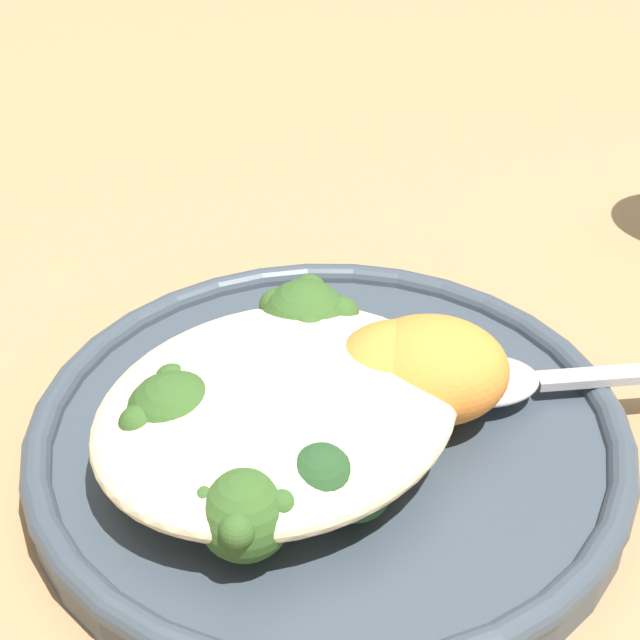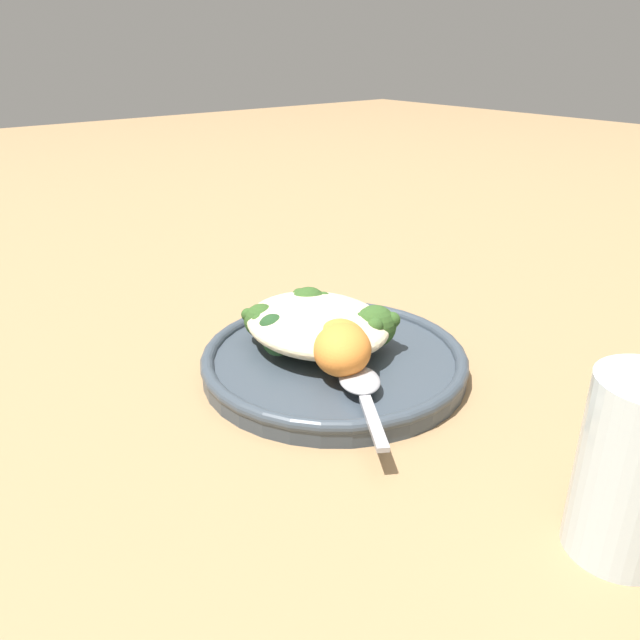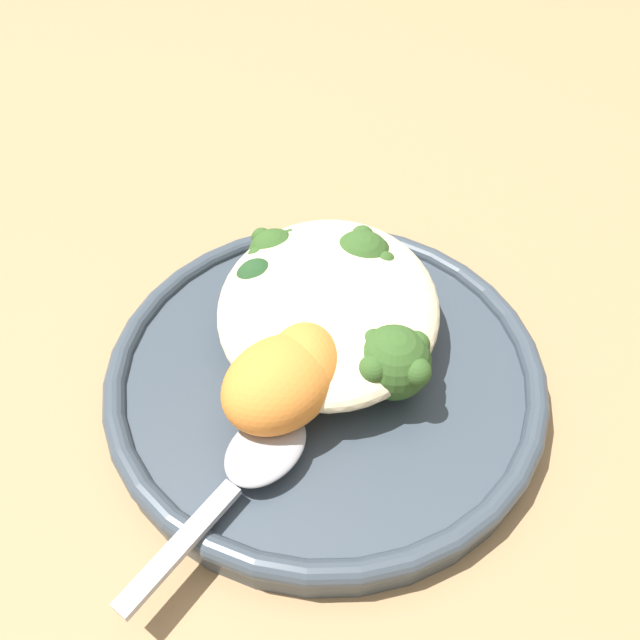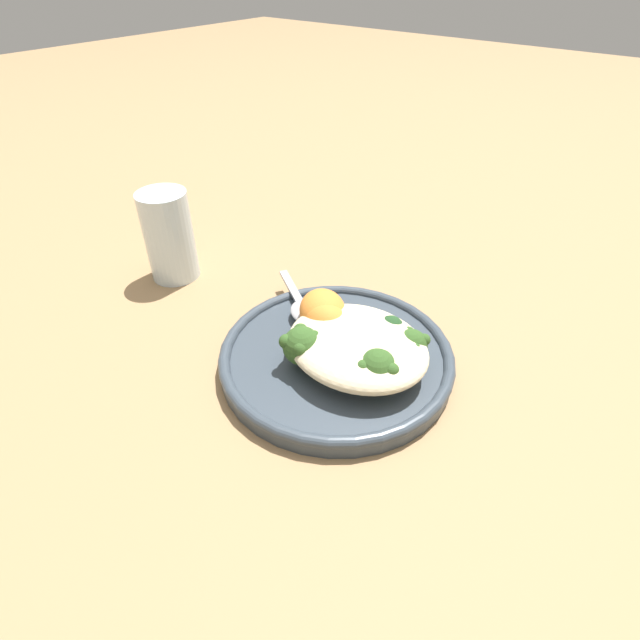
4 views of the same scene
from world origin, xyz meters
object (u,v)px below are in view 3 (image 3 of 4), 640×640
object	(u,v)px
kale_tuft	(269,298)
broccoli_stalk_2	(347,280)
broccoli_stalk_3	(277,273)
sweet_potato_chunk_1	(279,384)
quinoa_mound	(326,304)
broccoli_stalk_1	(360,344)
spoon	(254,462)
broccoli_stalk_0	(379,361)
plate	(325,371)
sweet_potato_chunk_0	(304,366)

from	to	relation	value
kale_tuft	broccoli_stalk_2	bearing A→B (deg)	112.68
broccoli_stalk_3	sweet_potato_chunk_1	bearing A→B (deg)	175.76
quinoa_mound	broccoli_stalk_1	xyz separation A→B (m)	(0.02, 0.02, -0.01)
spoon	broccoli_stalk_0	bearing A→B (deg)	165.30
kale_tuft	broccoli_stalk_1	bearing A→B (deg)	63.01
plate	broccoli_stalk_0	xyz separation A→B (m)	(0.01, 0.03, 0.03)
broccoli_stalk_1	spoon	world-z (taller)	broccoli_stalk_1
broccoli_stalk_1	kale_tuft	world-z (taller)	kale_tuft
broccoli_stalk_0	sweet_potato_chunk_0	size ratio (longest dim) A/B	1.96
broccoli_stalk_0	broccoli_stalk_2	xyz separation A→B (m)	(-0.06, -0.02, -0.00)
plate	broccoli_stalk_0	world-z (taller)	broccoli_stalk_0
quinoa_mound	broccoli_stalk_0	distance (m)	0.05
broccoli_stalk_1	kale_tuft	xyz separation A→B (m)	(-0.03, -0.05, 0.00)
broccoli_stalk_0	spoon	size ratio (longest dim) A/B	0.90
plate	broccoli_stalk_1	xyz separation A→B (m)	(-0.00, 0.02, 0.02)
kale_tuft	sweet_potato_chunk_0	bearing A→B (deg)	26.56
spoon	broccoli_stalk_3	bearing A→B (deg)	-146.50
broccoli_stalk_3	broccoli_stalk_0	bearing A→B (deg)	-149.45
broccoli_stalk_0	broccoli_stalk_1	size ratio (longest dim) A/B	1.14
quinoa_mound	sweet_potato_chunk_0	size ratio (longest dim) A/B	2.88
broccoli_stalk_3	sweet_potato_chunk_0	xyz separation A→B (m)	(0.07, 0.02, 0.01)
broccoli_stalk_0	spoon	distance (m)	0.08
plate	broccoli_stalk_2	size ratio (longest dim) A/B	2.35
broccoli_stalk_1	kale_tuft	bearing A→B (deg)	145.45
quinoa_mound	sweet_potato_chunk_1	size ratio (longest dim) A/B	2.36
sweet_potato_chunk_0	broccoli_stalk_1	bearing A→B (deg)	130.40
plate	kale_tuft	distance (m)	0.05
quinoa_mound	broccoli_stalk_1	size ratio (longest dim) A/B	1.68
broccoli_stalk_0	kale_tuft	world-z (taller)	broccoli_stalk_0
broccoli_stalk_2	plate	bearing A→B (deg)	-160.72
kale_tuft	plate	bearing A→B (deg)	50.25
quinoa_mound	broccoli_stalk_3	xyz separation A→B (m)	(-0.03, -0.03, -0.00)
broccoli_stalk_3	kale_tuft	xyz separation A→B (m)	(0.02, -0.00, 0.00)
broccoli_stalk_1	sweet_potato_chunk_0	size ratio (longest dim) A/B	1.71
broccoli_stalk_0	quinoa_mound	bearing A→B (deg)	139.87
sweet_potato_chunk_1	broccoli_stalk_1	bearing A→B (deg)	133.02
plate	kale_tuft	size ratio (longest dim) A/B	4.91
quinoa_mound	broccoli_stalk_1	distance (m)	0.03
broccoli_stalk_1	spoon	size ratio (longest dim) A/B	0.79
kale_tuft	broccoli_stalk_0	bearing A→B (deg)	55.79
plate	broccoli_stalk_1	size ratio (longest dim) A/B	2.82
plate	kale_tuft	xyz separation A→B (m)	(-0.03, -0.03, 0.03)
quinoa_mound	broccoli_stalk_0	xyz separation A→B (m)	(0.04, 0.03, 0.00)
spoon	kale_tuft	bearing A→B (deg)	-144.98
broccoli_stalk_0	broccoli_stalk_3	bearing A→B (deg)	145.11
spoon	broccoli_stalk_1	bearing A→B (deg)	178.07
quinoa_mound	broccoli_stalk_1	world-z (taller)	quinoa_mound
plate	quinoa_mound	bearing A→B (deg)	-176.83
plate	sweet_potato_chunk_1	size ratio (longest dim) A/B	3.96
broccoli_stalk_2	sweet_potato_chunk_1	xyz separation A→B (m)	(0.08, -0.03, 0.00)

